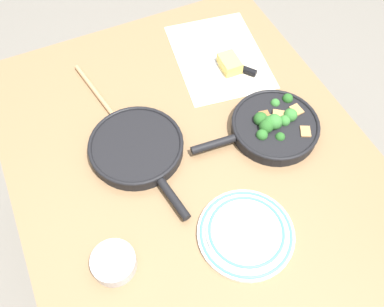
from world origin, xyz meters
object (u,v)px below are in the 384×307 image
object	(u,v)px
skillet_broccoli	(274,126)
skillet_eggs	(137,147)
prep_bowl_steel	(114,263)
cheese_block	(230,64)
wooden_spoon	(113,115)
dinner_plate_stack	(246,233)
grater_knife	(232,65)

from	to	relation	value
skillet_broccoli	skillet_eggs	world-z (taller)	skillet_broccoli
prep_bowl_steel	cheese_block	bearing A→B (deg)	-49.75
skillet_broccoli	prep_bowl_steel	xyz separation A→B (m)	(-0.20, 0.58, -0.01)
skillet_broccoli	wooden_spoon	distance (m)	0.50
dinner_plate_stack	wooden_spoon	bearing A→B (deg)	19.87
cheese_block	prep_bowl_steel	bearing A→B (deg)	130.25
wooden_spoon	prep_bowl_steel	xyz separation A→B (m)	(-0.46, 0.15, 0.01)
skillet_broccoli	grater_knife	world-z (taller)	skillet_broccoli
dinner_plate_stack	cheese_block	bearing A→B (deg)	-23.26
skillet_eggs	prep_bowl_steel	world-z (taller)	same
wooden_spoon	dinner_plate_stack	world-z (taller)	dinner_plate_stack
grater_knife	cheese_block	size ratio (longest dim) A/B	2.47
skillet_eggs	prep_bowl_steel	distance (m)	0.35
wooden_spoon	dinner_plate_stack	distance (m)	0.55
skillet_eggs	dinner_plate_stack	bearing A→B (deg)	15.60
prep_bowl_steel	grater_knife	bearing A→B (deg)	-50.26
skillet_broccoli	cheese_block	world-z (taller)	skillet_broccoli
skillet_broccoli	skillet_eggs	bearing A→B (deg)	-9.49
skillet_eggs	dinner_plate_stack	size ratio (longest dim) A/B	1.61
skillet_eggs	prep_bowl_steel	bearing A→B (deg)	-38.95
skillet_broccoli	wooden_spoon	bearing A→B (deg)	-26.49
wooden_spoon	prep_bowl_steel	size ratio (longest dim) A/B	3.62
grater_knife	dinner_plate_stack	bearing A→B (deg)	118.40
grater_knife	cheese_block	distance (m)	0.02
wooden_spoon	prep_bowl_steel	world-z (taller)	prep_bowl_steel
cheese_block	skillet_eggs	bearing A→B (deg)	115.11
wooden_spoon	prep_bowl_steel	bearing A→B (deg)	-28.67
skillet_broccoli	skillet_eggs	xyz separation A→B (m)	(0.10, 0.40, -0.01)
grater_knife	wooden_spoon	bearing A→B (deg)	56.95
wooden_spoon	prep_bowl_steel	distance (m)	0.48
prep_bowl_steel	wooden_spoon	bearing A→B (deg)	-18.42
wooden_spoon	cheese_block	xyz separation A→B (m)	(0.03, -0.43, 0.01)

